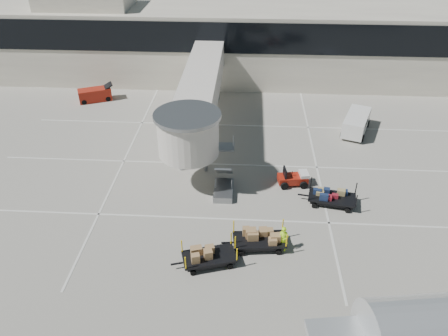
{
  "coord_description": "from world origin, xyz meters",
  "views": [
    {
      "loc": [
        0.21,
        -21.28,
        19.42
      ],
      "look_at": [
        -1.39,
        5.39,
        2.0
      ],
      "focal_mm": 35.0,
      "sensor_mm": 36.0,
      "label": 1
    }
  ],
  "objects_px": {
    "box_cart_far": "(210,257)",
    "baggage_tug": "(293,178)",
    "box_cart_near": "(258,240)",
    "suitcase_cart": "(332,198)",
    "ground_worker": "(283,239)",
    "belt_loader": "(95,95)",
    "minivan": "(357,121)"
  },
  "relations": [
    {
      "from": "box_cart_far",
      "to": "baggage_tug",
      "type": "bearing_deg",
      "value": 40.67
    },
    {
      "from": "box_cart_near",
      "to": "box_cart_far",
      "type": "xyz_separation_m",
      "value": [
        -2.85,
        -1.63,
        -0.06
      ]
    },
    {
      "from": "suitcase_cart",
      "to": "box_cart_far",
      "type": "bearing_deg",
      "value": -131.78
    },
    {
      "from": "baggage_tug",
      "to": "ground_worker",
      "type": "xyz_separation_m",
      "value": [
        -1.19,
        -7.25,
        0.35
      ]
    },
    {
      "from": "suitcase_cart",
      "to": "baggage_tug",
      "type": "bearing_deg",
      "value": 148.42
    },
    {
      "from": "baggage_tug",
      "to": "box_cart_far",
      "type": "xyz_separation_m",
      "value": [
        -5.63,
        -8.74,
        0.03
      ]
    },
    {
      "from": "baggage_tug",
      "to": "belt_loader",
      "type": "relative_size",
      "value": 0.63
    },
    {
      "from": "ground_worker",
      "to": "box_cart_far",
      "type": "bearing_deg",
      "value": -149.86
    },
    {
      "from": "ground_worker",
      "to": "minivan",
      "type": "relative_size",
      "value": 0.36
    },
    {
      "from": "ground_worker",
      "to": "belt_loader",
      "type": "height_order",
      "value": "ground_worker"
    },
    {
      "from": "baggage_tug",
      "to": "minivan",
      "type": "height_order",
      "value": "minivan"
    },
    {
      "from": "baggage_tug",
      "to": "box_cart_near",
      "type": "xyz_separation_m",
      "value": [
        -2.77,
        -7.11,
        0.08
      ]
    },
    {
      "from": "box_cart_near",
      "to": "suitcase_cart",
      "type": "bearing_deg",
      "value": 35.65
    },
    {
      "from": "box_cart_far",
      "to": "minivan",
      "type": "xyz_separation_m",
      "value": [
        12.05,
        17.74,
        0.48
      ]
    },
    {
      "from": "suitcase_cart",
      "to": "belt_loader",
      "type": "distance_m",
      "value": 28.01
    },
    {
      "from": "minivan",
      "to": "box_cart_near",
      "type": "bearing_deg",
      "value": -98.78
    },
    {
      "from": "suitcase_cart",
      "to": "minivan",
      "type": "xyz_separation_m",
      "value": [
        3.83,
        11.31,
        0.47
      ]
    },
    {
      "from": "box_cart_near",
      "to": "ground_worker",
      "type": "xyz_separation_m",
      "value": [
        1.58,
        -0.14,
        0.27
      ]
    },
    {
      "from": "box_cart_near",
      "to": "minivan",
      "type": "relative_size",
      "value": 0.83
    },
    {
      "from": "baggage_tug",
      "to": "minivan",
      "type": "distance_m",
      "value": 11.06
    },
    {
      "from": "suitcase_cart",
      "to": "minivan",
      "type": "height_order",
      "value": "minivan"
    },
    {
      "from": "suitcase_cart",
      "to": "box_cart_near",
      "type": "bearing_deg",
      "value": -128.04
    },
    {
      "from": "box_cart_far",
      "to": "minivan",
      "type": "bearing_deg",
      "value": 39.26
    },
    {
      "from": "box_cart_far",
      "to": "minivan",
      "type": "distance_m",
      "value": 21.45
    },
    {
      "from": "baggage_tug",
      "to": "ground_worker",
      "type": "relative_size",
      "value": 1.35
    },
    {
      "from": "box_cart_near",
      "to": "ground_worker",
      "type": "distance_m",
      "value": 1.61
    },
    {
      "from": "suitcase_cart",
      "to": "ground_worker",
      "type": "bearing_deg",
      "value": -117.28
    },
    {
      "from": "minivan",
      "to": "ground_worker",
      "type": "bearing_deg",
      "value": -94.16
    },
    {
      "from": "baggage_tug",
      "to": "minivan",
      "type": "relative_size",
      "value": 0.48
    },
    {
      "from": "suitcase_cart",
      "to": "box_cart_near",
      "type": "xyz_separation_m",
      "value": [
        -5.37,
        -4.79,
        0.05
      ]
    },
    {
      "from": "baggage_tug",
      "to": "ground_worker",
      "type": "bearing_deg",
      "value": -107.45
    },
    {
      "from": "ground_worker",
      "to": "minivan",
      "type": "height_order",
      "value": "ground_worker"
    }
  ]
}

